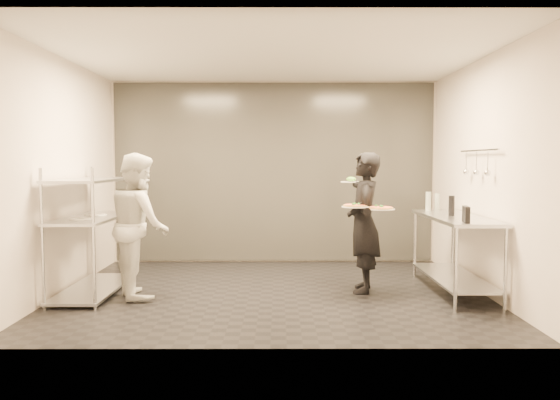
{
  "coord_description": "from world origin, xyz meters",
  "views": [
    {
      "loc": [
        0.07,
        -6.47,
        1.56
      ],
      "look_at": [
        0.09,
        0.15,
        1.1
      ],
      "focal_mm": 35.0,
      "sensor_mm": 36.0,
      "label": 1
    }
  ],
  "objects_px": {
    "bottle_green": "(428,201)",
    "bottle_clear": "(437,202)",
    "prep_counter": "(455,240)",
    "waiter": "(364,223)",
    "pass_rack": "(93,229)",
    "pizza_plate_near": "(355,206)",
    "chef": "(139,225)",
    "pos_monitor": "(466,214)",
    "salad_plate": "(351,180)",
    "pizza_plate_far": "(381,208)",
    "bottle_dark": "(452,206)"
  },
  "relations": [
    {
      "from": "bottle_clear",
      "to": "salad_plate",
      "type": "bearing_deg",
      "value": -160.23
    },
    {
      "from": "pizza_plate_near",
      "to": "pos_monitor",
      "type": "bearing_deg",
      "value": -25.66
    },
    {
      "from": "pass_rack",
      "to": "chef",
      "type": "distance_m",
      "value": 0.63
    },
    {
      "from": "pizza_plate_near",
      "to": "pos_monitor",
      "type": "xyz_separation_m",
      "value": [
        1.1,
        -0.53,
        -0.05
      ]
    },
    {
      "from": "bottle_clear",
      "to": "bottle_dark",
      "type": "relative_size",
      "value": 0.92
    },
    {
      "from": "pizza_plate_far",
      "to": "bottle_green",
      "type": "distance_m",
      "value": 1.19
    },
    {
      "from": "pos_monitor",
      "to": "bottle_green",
      "type": "height_order",
      "value": "bottle_green"
    },
    {
      "from": "bottle_green",
      "to": "bottle_clear",
      "type": "xyz_separation_m",
      "value": [
        0.15,
        0.11,
        -0.01
      ]
    },
    {
      "from": "pizza_plate_near",
      "to": "salad_plate",
      "type": "height_order",
      "value": "salad_plate"
    },
    {
      "from": "pos_monitor",
      "to": "bottle_clear",
      "type": "bearing_deg",
      "value": 95.04
    },
    {
      "from": "pizza_plate_near",
      "to": "pos_monitor",
      "type": "relative_size",
      "value": 1.29
    },
    {
      "from": "prep_counter",
      "to": "pos_monitor",
      "type": "relative_size",
      "value": 7.4
    },
    {
      "from": "pass_rack",
      "to": "pizza_plate_far",
      "type": "height_order",
      "value": "pass_rack"
    },
    {
      "from": "pizza_plate_far",
      "to": "salad_plate",
      "type": "xyz_separation_m",
      "value": [
        -0.27,
        0.57,
        0.3
      ]
    },
    {
      "from": "pass_rack",
      "to": "chef",
      "type": "bearing_deg",
      "value": -15.53
    },
    {
      "from": "waiter",
      "to": "pizza_plate_far",
      "type": "height_order",
      "value": "waiter"
    },
    {
      "from": "pizza_plate_far",
      "to": "salad_plate",
      "type": "distance_m",
      "value": 0.7
    },
    {
      "from": "pass_rack",
      "to": "pizza_plate_near",
      "type": "height_order",
      "value": "pass_rack"
    },
    {
      "from": "prep_counter",
      "to": "bottle_green",
      "type": "relative_size",
      "value": 7.16
    },
    {
      "from": "pass_rack",
      "to": "prep_counter",
      "type": "relative_size",
      "value": 0.89
    },
    {
      "from": "pizza_plate_far",
      "to": "salad_plate",
      "type": "bearing_deg",
      "value": 115.28
    },
    {
      "from": "bottle_green",
      "to": "bottle_clear",
      "type": "relative_size",
      "value": 1.13
    },
    {
      "from": "prep_counter",
      "to": "bottle_clear",
      "type": "xyz_separation_m",
      "value": [
        0.02,
        0.8,
        0.41
      ]
    },
    {
      "from": "pizza_plate_far",
      "to": "bottle_dark",
      "type": "height_order",
      "value": "bottle_dark"
    },
    {
      "from": "pass_rack",
      "to": "bottle_green",
      "type": "relative_size",
      "value": 6.36
    },
    {
      "from": "bottle_green",
      "to": "bottle_clear",
      "type": "bearing_deg",
      "value": 37.16
    },
    {
      "from": "pizza_plate_near",
      "to": "bottle_green",
      "type": "relative_size",
      "value": 1.25
    },
    {
      "from": "pos_monitor",
      "to": "bottle_green",
      "type": "distance_m",
      "value": 1.41
    },
    {
      "from": "pass_rack",
      "to": "pizza_plate_near",
      "type": "xyz_separation_m",
      "value": [
        3.11,
        -0.19,
        0.29
      ]
    },
    {
      "from": "bottle_green",
      "to": "chef",
      "type": "bearing_deg",
      "value": -166.62
    },
    {
      "from": "waiter",
      "to": "bottle_green",
      "type": "xyz_separation_m",
      "value": [
        0.95,
        0.66,
        0.21
      ]
    },
    {
      "from": "salad_plate",
      "to": "pos_monitor",
      "type": "height_order",
      "value": "salad_plate"
    },
    {
      "from": "waiter",
      "to": "bottle_green",
      "type": "relative_size",
      "value": 6.66
    },
    {
      "from": "pizza_plate_far",
      "to": "bottle_dark",
      "type": "xyz_separation_m",
      "value": [
        0.88,
        0.21,
        0.01
      ]
    },
    {
      "from": "salad_plate",
      "to": "waiter",
      "type": "bearing_deg",
      "value": -71.55
    },
    {
      "from": "chef",
      "to": "waiter",
      "type": "bearing_deg",
      "value": -109.83
    },
    {
      "from": "chef",
      "to": "bottle_green",
      "type": "xyz_separation_m",
      "value": [
        3.6,
        0.86,
        0.21
      ]
    },
    {
      "from": "pass_rack",
      "to": "prep_counter",
      "type": "height_order",
      "value": "pass_rack"
    },
    {
      "from": "salad_plate",
      "to": "pos_monitor",
      "type": "relative_size",
      "value": 1.08
    },
    {
      "from": "prep_counter",
      "to": "pizza_plate_near",
      "type": "bearing_deg",
      "value": -171.16
    },
    {
      "from": "pizza_plate_near",
      "to": "prep_counter",
      "type": "bearing_deg",
      "value": 8.84
    },
    {
      "from": "chef",
      "to": "pizza_plate_near",
      "type": "height_order",
      "value": "chef"
    },
    {
      "from": "pass_rack",
      "to": "salad_plate",
      "type": "bearing_deg",
      "value": 6.67
    },
    {
      "from": "prep_counter",
      "to": "chef",
      "type": "distance_m",
      "value": 3.74
    },
    {
      "from": "pos_monitor",
      "to": "bottle_clear",
      "type": "height_order",
      "value": "bottle_clear"
    },
    {
      "from": "prep_counter",
      "to": "waiter",
      "type": "relative_size",
      "value": 1.07
    },
    {
      "from": "pass_rack",
      "to": "salad_plate",
      "type": "height_order",
      "value": "pass_rack"
    },
    {
      "from": "bottle_clear",
      "to": "bottle_dark",
      "type": "xyz_separation_m",
      "value": [
        -0.06,
        -0.8,
        0.01
      ]
    },
    {
      "from": "chef",
      "to": "bottle_green",
      "type": "relative_size",
      "value": 6.62
    },
    {
      "from": "prep_counter",
      "to": "bottle_dark",
      "type": "distance_m",
      "value": 0.42
    }
  ]
}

